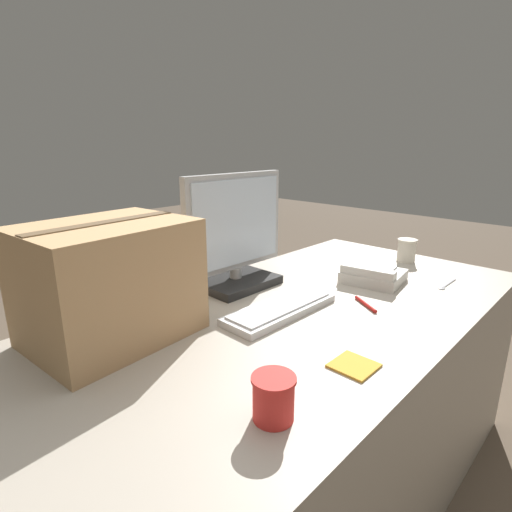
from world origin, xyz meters
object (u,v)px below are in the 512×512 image
Objects in this scene: monitor at (235,239)px; desk_phone at (373,275)px; paper_cup_left at (273,398)px; spoon at (446,286)px; sticky_note_pad at (354,366)px; cardboard_box at (110,282)px; keyboard at (280,309)px; paper_cup_right at (407,250)px; pen_marker at (366,304)px.

desk_phone is (0.39, -0.35, -0.15)m from monitor.
spoon is at bearing 1.41° from paper_cup_left.
sticky_note_pad is at bearing -165.11° from desk_phone.
desk_phone reaches higher than spoon.
cardboard_box is at bearing 119.59° from sticky_note_pad.
keyboard is 1.68× the size of desk_phone.
desk_phone is at bearing -7.95° from keyboard.
paper_cup_right is 0.23× the size of cardboard_box.
paper_cup_left is (-0.39, -0.32, 0.03)m from keyboard.
monitor reaches higher than paper_cup_right.
monitor is 0.34m from keyboard.
paper_cup_right is (0.82, -0.04, 0.04)m from keyboard.
paper_cup_left is at bearing -85.24° from cardboard_box.
spoon is at bearing 3.26° from sticky_note_pad.
paper_cup_right is 0.60m from pen_marker.
paper_cup_right is at bearing -129.80° from spoon.
keyboard is 4.42× the size of paper_cup_left.
desk_phone is 1.56× the size of spoon.
spoon is 0.35× the size of cardboard_box.
desk_phone is 2.63× the size of paper_cup_left.
sticky_note_pad is (-0.35, -0.17, -0.00)m from pen_marker.
paper_cup_right is at bearing -23.74° from monitor.
keyboard is 2.63× the size of spoon.
monitor is 4.35× the size of paper_cup_right.
keyboard is 0.51m from cardboard_box.
desk_phone is at bearing -56.04° from spoon.
paper_cup_left is 1.01m from spoon.
paper_cup_left is 0.21× the size of cardboard_box.
pen_marker is (-0.23, -0.10, -0.02)m from desk_phone.
paper_cup_right is at bearing 12.64° from paper_cup_left.
spoon is at bearing -130.15° from paper_cup_right.
monitor is 1.01× the size of cardboard_box.
monitor is at bearing 51.30° from pen_marker.
paper_cup_right is at bearing 17.09° from sticky_note_pad.
spoon is (0.61, -0.29, -0.01)m from keyboard.
paper_cup_left is at bearing -140.50° from keyboard.
desk_phone is 2.43× the size of sticky_note_pad.
monitor is 0.77m from paper_cup_left.
keyboard is 3.53× the size of pen_marker.
keyboard is at bearing 86.45° from pen_marker.
cardboard_box is (-0.05, 0.54, 0.11)m from paper_cup_left.
keyboard is 0.82m from paper_cup_right.
monitor reaches higher than sticky_note_pad.
desk_phone reaches higher than sticky_note_pad.
keyboard reaches higher than pen_marker.
pen_marker reaches higher than spoon.
keyboard is (-0.08, -0.28, -0.16)m from monitor.
pen_marker is (-0.58, -0.12, -0.05)m from paper_cup_right.
sticky_note_pad is at bearing -60.41° from cardboard_box.
spoon is at bearing -47.00° from monitor.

